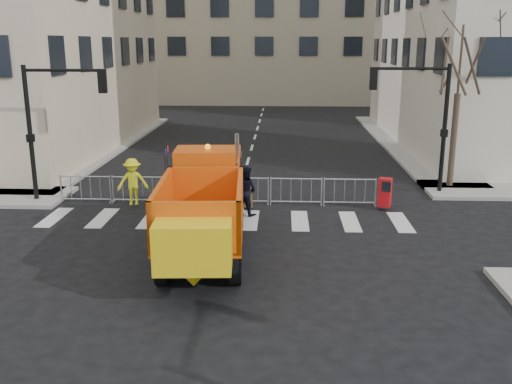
{
  "coord_description": "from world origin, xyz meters",
  "views": [
    {
      "loc": [
        1.82,
        -14.12,
        6.26
      ],
      "look_at": [
        1.06,
        2.5,
        1.85
      ],
      "focal_mm": 40.0,
      "sensor_mm": 36.0,
      "label": 1
    }
  ],
  "objects_px": {
    "cop_a": "(202,182)",
    "newspaper_box": "(385,192)",
    "cop_b": "(245,191)",
    "cop_c": "(188,184)",
    "plow_truck": "(204,205)",
    "worker": "(133,182)"
  },
  "relations": [
    {
      "from": "cop_a",
      "to": "newspaper_box",
      "type": "xyz_separation_m",
      "value": [
        6.98,
        0.0,
        -0.32
      ]
    },
    {
      "from": "cop_a",
      "to": "cop_b",
      "type": "bearing_deg",
      "value": 115.36
    },
    {
      "from": "cop_b",
      "to": "cop_c",
      "type": "distance_m",
      "value": 2.43
    },
    {
      "from": "plow_truck",
      "to": "cop_c",
      "type": "height_order",
      "value": "plow_truck"
    },
    {
      "from": "cop_b",
      "to": "worker",
      "type": "xyz_separation_m",
      "value": [
        -4.37,
        0.65,
        0.13
      ]
    },
    {
      "from": "cop_a",
      "to": "worker",
      "type": "xyz_separation_m",
      "value": [
        -2.65,
        -0.17,
        0.03
      ]
    },
    {
      "from": "worker",
      "to": "cop_b",
      "type": "bearing_deg",
      "value": -19.7
    },
    {
      "from": "cop_a",
      "to": "cop_b",
      "type": "xyz_separation_m",
      "value": [
        1.72,
        -0.82,
        -0.1
      ]
    },
    {
      "from": "cop_b",
      "to": "cop_a",
      "type": "bearing_deg",
      "value": 5.47
    },
    {
      "from": "cop_a",
      "to": "newspaper_box",
      "type": "height_order",
      "value": "cop_a"
    },
    {
      "from": "cop_c",
      "to": "newspaper_box",
      "type": "relative_size",
      "value": 1.74
    },
    {
      "from": "cop_b",
      "to": "plow_truck",
      "type": "bearing_deg",
      "value": 107.95
    },
    {
      "from": "cop_a",
      "to": "worker",
      "type": "height_order",
      "value": "cop_a"
    },
    {
      "from": "cop_c",
      "to": "newspaper_box",
      "type": "distance_m",
      "value": 7.55
    },
    {
      "from": "cop_b",
      "to": "newspaper_box",
      "type": "xyz_separation_m",
      "value": [
        5.26,
        0.82,
        -0.22
      ]
    },
    {
      "from": "cop_c",
      "to": "newspaper_box",
      "type": "bearing_deg",
      "value": 109.25
    },
    {
      "from": "cop_a",
      "to": "plow_truck",
      "type": "bearing_deg",
      "value": 59.5
    },
    {
      "from": "cop_a",
      "to": "worker",
      "type": "relative_size",
      "value": 1.13
    },
    {
      "from": "plow_truck",
      "to": "newspaper_box",
      "type": "distance_m",
      "value": 8.02
    },
    {
      "from": "plow_truck",
      "to": "cop_b",
      "type": "distance_m",
      "value": 4.32
    },
    {
      "from": "plow_truck",
      "to": "newspaper_box",
      "type": "bearing_deg",
      "value": -54.6
    },
    {
      "from": "plow_truck",
      "to": "newspaper_box",
      "type": "xyz_separation_m",
      "value": [
        6.22,
        4.99,
        -0.85
      ]
    }
  ]
}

